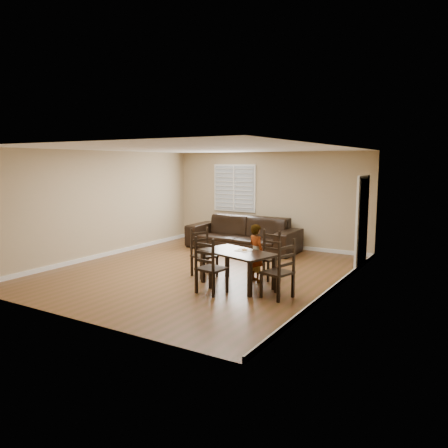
{
  "coord_description": "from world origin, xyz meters",
  "views": [
    {
      "loc": [
        5.33,
        -7.85,
        2.4
      ],
      "look_at": [
        0.22,
        0.66,
        1.0
      ],
      "focal_mm": 35.0,
      "sensor_mm": 36.0,
      "label": 1
    }
  ],
  "objects_px": {
    "dining_table": "(238,256)",
    "child": "(256,253)",
    "chair_near": "(270,256)",
    "chair_right": "(283,272)",
    "chair_left": "(201,254)",
    "chair_far": "(207,269)",
    "donut": "(244,249)",
    "sofa": "(243,233)"
  },
  "relations": [
    {
      "from": "chair_right",
      "to": "child",
      "type": "bearing_deg",
      "value": -116.92
    },
    {
      "from": "child",
      "to": "donut",
      "type": "distance_m",
      "value": 0.39
    },
    {
      "from": "chair_right",
      "to": "chair_near",
      "type": "bearing_deg",
      "value": -131.43
    },
    {
      "from": "chair_right",
      "to": "sofa",
      "type": "bearing_deg",
      "value": -128.08
    },
    {
      "from": "dining_table",
      "to": "chair_far",
      "type": "xyz_separation_m",
      "value": [
        -0.21,
        -0.77,
        -0.11
      ]
    },
    {
      "from": "chair_near",
      "to": "sofa",
      "type": "bearing_deg",
      "value": 140.96
    },
    {
      "from": "chair_left",
      "to": "sofa",
      "type": "relative_size",
      "value": 0.33
    },
    {
      "from": "chair_far",
      "to": "chair_left",
      "type": "height_order",
      "value": "chair_far"
    },
    {
      "from": "sofa",
      "to": "dining_table",
      "type": "bearing_deg",
      "value": -63.03
    },
    {
      "from": "child",
      "to": "donut",
      "type": "xyz_separation_m",
      "value": [
        -0.09,
        -0.36,
        0.13
      ]
    },
    {
      "from": "chair_left",
      "to": "donut",
      "type": "height_order",
      "value": "chair_left"
    },
    {
      "from": "chair_near",
      "to": "chair_far",
      "type": "relative_size",
      "value": 0.94
    },
    {
      "from": "chair_far",
      "to": "child",
      "type": "distance_m",
      "value": 1.33
    },
    {
      "from": "child",
      "to": "donut",
      "type": "relative_size",
      "value": 10.97
    },
    {
      "from": "dining_table",
      "to": "child",
      "type": "distance_m",
      "value": 0.53
    },
    {
      "from": "child",
      "to": "chair_right",
      "type": "bearing_deg",
      "value": 168.95
    },
    {
      "from": "chair_near",
      "to": "chair_far",
      "type": "xyz_separation_m",
      "value": [
        -0.46,
        -1.68,
        0.03
      ]
    },
    {
      "from": "chair_near",
      "to": "chair_right",
      "type": "distance_m",
      "value": 1.48
    },
    {
      "from": "donut",
      "to": "dining_table",
      "type": "bearing_deg",
      "value": -112.72
    },
    {
      "from": "chair_right",
      "to": "child",
      "type": "distance_m",
      "value": 1.26
    },
    {
      "from": "chair_far",
      "to": "donut",
      "type": "height_order",
      "value": "chair_far"
    },
    {
      "from": "chair_right",
      "to": "donut",
      "type": "relative_size",
      "value": 9.98
    },
    {
      "from": "child",
      "to": "sofa",
      "type": "xyz_separation_m",
      "value": [
        -1.81,
        2.75,
        -0.13
      ]
    },
    {
      "from": "chair_near",
      "to": "donut",
      "type": "distance_m",
      "value": 0.82
    },
    {
      "from": "chair_near",
      "to": "dining_table",
      "type": "bearing_deg",
      "value": -94.06
    },
    {
      "from": "dining_table",
      "to": "chair_far",
      "type": "height_order",
      "value": "chair_far"
    },
    {
      "from": "dining_table",
      "to": "donut",
      "type": "relative_size",
      "value": 15.33
    },
    {
      "from": "chair_right",
      "to": "sofa",
      "type": "distance_m",
      "value": 4.52
    },
    {
      "from": "chair_right",
      "to": "chair_left",
      "type": "bearing_deg",
      "value": -92.35
    },
    {
      "from": "dining_table",
      "to": "chair_left",
      "type": "xyz_separation_m",
      "value": [
        -1.08,
        0.33,
        -0.14
      ]
    },
    {
      "from": "chair_right",
      "to": "dining_table",
      "type": "bearing_deg",
      "value": -91.83
    },
    {
      "from": "sofa",
      "to": "chair_left",
      "type": "bearing_deg",
      "value": -78.79
    },
    {
      "from": "chair_right",
      "to": "donut",
      "type": "bearing_deg",
      "value": -100.21
    },
    {
      "from": "dining_table",
      "to": "chair_left",
      "type": "height_order",
      "value": "chair_left"
    },
    {
      "from": "dining_table",
      "to": "child",
      "type": "bearing_deg",
      "value": 90.0
    },
    {
      "from": "chair_far",
      "to": "child",
      "type": "relative_size",
      "value": 0.91
    },
    {
      "from": "dining_table",
      "to": "sofa",
      "type": "relative_size",
      "value": 0.53
    },
    {
      "from": "chair_far",
      "to": "sofa",
      "type": "distance_m",
      "value": 4.29
    },
    {
      "from": "chair_near",
      "to": "chair_left",
      "type": "bearing_deg",
      "value": -144.97
    },
    {
      "from": "donut",
      "to": "chair_near",
      "type": "bearing_deg",
      "value": 75.69
    },
    {
      "from": "chair_left",
      "to": "child",
      "type": "bearing_deg",
      "value": -58.05
    },
    {
      "from": "chair_near",
      "to": "chair_right",
      "type": "height_order",
      "value": "chair_right"
    }
  ]
}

